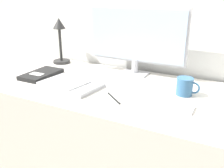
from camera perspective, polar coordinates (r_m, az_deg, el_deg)
name	(u,v)px	position (r m, az deg, el deg)	size (l,w,h in m)	color
wall_back	(152,0)	(1.66, 9.21, 18.41)	(3.60, 0.05, 2.40)	silver
desk	(123,146)	(1.55, 2.45, -14.01)	(1.52, 0.71, 0.75)	silver
monitor	(136,38)	(1.57, 5.51, 10.49)	(0.64, 0.11, 0.42)	#B7B7BC
keyboard	(161,104)	(1.19, 11.21, -4.48)	(0.29, 0.10, 0.01)	silver
laptop	(71,85)	(1.42, -9.39, -0.12)	(0.35, 0.25, 0.02)	#A3A3A8
ereader	(72,83)	(1.39, -9.23, 0.17)	(0.16, 0.19, 0.01)	white
desk_lamp	(60,38)	(1.87, -11.82, 10.28)	(0.12, 0.12, 0.33)	#282828
notebook	(41,74)	(1.63, -15.84, 2.17)	(0.16, 0.27, 0.03)	black
coffee_mug	(185,87)	(1.32, 16.36, -0.55)	(0.12, 0.08, 0.09)	#336089
pen	(114,98)	(1.24, 0.40, -3.25)	(0.12, 0.10, 0.01)	black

